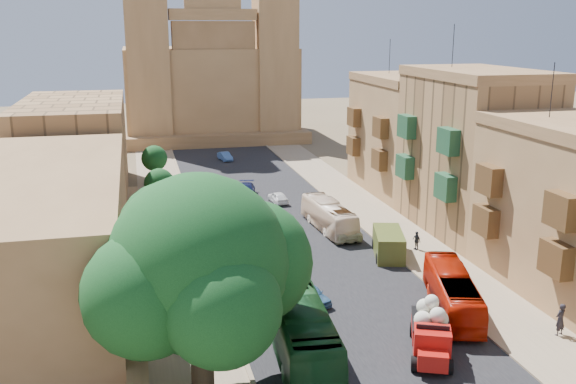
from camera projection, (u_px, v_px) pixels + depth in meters
name	position (u px, v px, depth m)	size (l,w,h in m)	color
road_surface	(278.00, 224.00, 57.39)	(14.00, 140.00, 0.01)	black
sidewalk_east	(377.00, 217.00, 59.55)	(5.00, 140.00, 0.01)	#897359
sidewalk_west	(170.00, 232.00, 55.23)	(5.00, 140.00, 0.01)	#897359
kerb_east	(352.00, 218.00, 58.97)	(0.25, 140.00, 0.12)	#897359
kerb_west	(199.00, 229.00, 55.78)	(0.25, 140.00, 0.12)	#897359
townhouse_c	(473.00, 151.00, 54.60)	(9.00, 14.00, 17.40)	#9B7246
townhouse_d	(405.00, 134.00, 67.96)	(9.00, 14.00, 15.90)	olive
west_wall	(135.00, 266.00, 44.91)	(1.00, 40.00, 1.80)	olive
west_building_low	(44.00, 236.00, 40.95)	(10.00, 28.00, 8.40)	brown
west_building_mid	(75.00, 150.00, 65.22)	(10.00, 22.00, 10.00)	#9B7246
church	(209.00, 77.00, 100.78)	(28.00, 22.50, 36.30)	olive
ficus_tree	(201.00, 269.00, 29.18)	(10.90, 10.02, 10.90)	#372A1B
street_tree_a	(178.00, 278.00, 37.44)	(2.84, 2.84, 4.36)	#372A1B
street_tree_b	(167.00, 219.00, 48.73)	(2.87, 2.87, 4.42)	#372A1B
street_tree_c	(159.00, 184.00, 60.03)	(2.84, 2.84, 4.36)	#372A1B
street_tree_d	(154.00, 159.00, 71.32)	(2.88, 2.88, 4.42)	#372A1B
red_truck	(431.00, 331.00, 34.33)	(3.81, 5.55, 3.08)	red
olive_pickup	(388.00, 244.00, 49.22)	(3.29, 5.13, 1.96)	#49541F
bus_green_north	(298.00, 325.00, 34.50)	(2.69, 11.48, 3.20)	#174920
bus_red_east	(452.00, 292.00, 39.50)	(2.17, 9.26, 2.58)	#B61804
bus_cream_east	(329.00, 216.00, 55.62)	(2.11, 9.00, 2.51)	#FDE0C0
car_blue_a	(310.00, 294.00, 40.99)	(1.39, 3.45, 1.18)	teal
car_white_a	(235.00, 240.00, 51.25)	(1.30, 3.73, 1.23)	white
car_cream	(341.00, 230.00, 53.65)	(2.21, 4.79, 1.33)	beige
car_dkblue	(246.00, 190.00, 66.84)	(1.80, 4.42, 1.28)	#131A41
car_white_b	(278.00, 197.00, 64.37)	(1.33, 3.31, 1.13)	white
car_blue_b	(225.00, 156.00, 84.84)	(1.16, 3.33, 1.10)	#4168AC
pedestrian_a	(560.00, 320.00, 36.52)	(0.71, 0.46, 1.94)	black
pedestrian_c	(416.00, 241.00, 50.70)	(0.88, 0.37, 1.51)	#27282E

